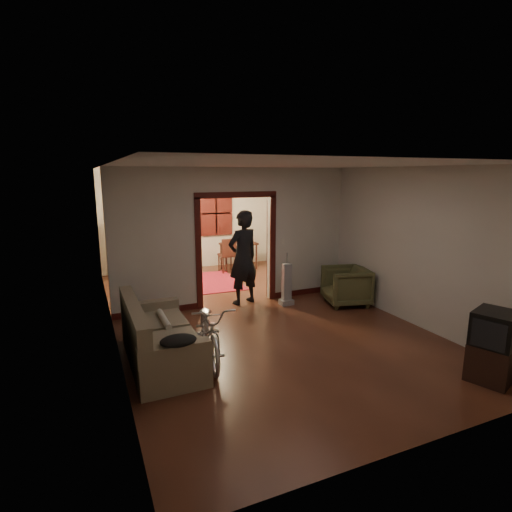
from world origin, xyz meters
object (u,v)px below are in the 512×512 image
bicycle (210,329)px  armchair (346,286)px  person (243,258)px  sofa (161,332)px  locker (147,247)px  desk (239,256)px

bicycle → armchair: bearing=29.9°
person → sofa: bearing=28.0°
armchair → locker: bearing=-124.3°
armchair → locker: size_ratio=0.54×
bicycle → armchair: 3.56m
locker → desk: 2.55m
armchair → person: 2.21m
armchair → locker: locker is taller
desk → locker: bearing=179.4°
person → desk: size_ratio=1.94×
bicycle → locker: size_ratio=1.06×
bicycle → desk: bearing=73.5°
person → locker: bearing=-80.1°
armchair → person: person is taller
armchair → desk: bearing=-151.7°
bicycle → person: person is taller
desk → person: bearing=-106.7°
armchair → bicycle: bearing=-54.3°
bicycle → person: 2.65m
person → desk: 3.12m
bicycle → person: (1.40, 2.19, 0.53)m
sofa → bicycle: size_ratio=1.18×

